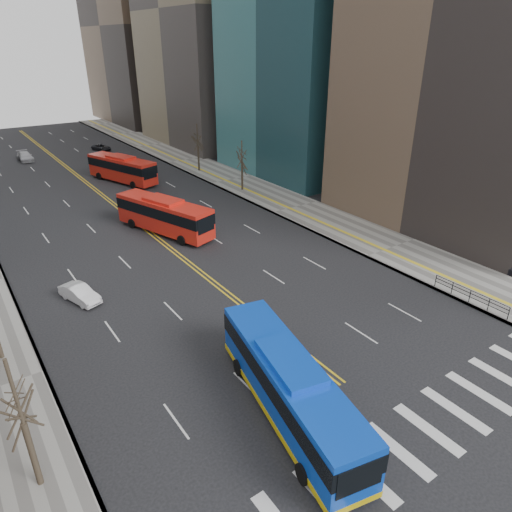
% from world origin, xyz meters
% --- Properties ---
extents(ground, '(220.00, 220.00, 0.00)m').
position_xyz_m(ground, '(0.00, 0.00, 0.00)').
color(ground, black).
extents(sidewalk_right, '(7.00, 130.00, 0.15)m').
position_xyz_m(sidewalk_right, '(17.50, 45.00, 0.07)').
color(sidewalk_right, slate).
rests_on(sidewalk_right, ground).
extents(crosswalk, '(26.70, 4.00, 0.01)m').
position_xyz_m(crosswalk, '(0.00, 0.00, 0.01)').
color(crosswalk, silver).
rests_on(crosswalk, ground).
extents(centerline, '(0.55, 100.00, 0.01)m').
position_xyz_m(centerline, '(0.00, 55.00, 0.01)').
color(centerline, gold).
rests_on(centerline, ground).
extents(pedestrian_railing, '(0.06, 6.06, 1.02)m').
position_xyz_m(pedestrian_railing, '(14.30, 6.00, 0.82)').
color(pedestrian_railing, black).
rests_on(pedestrian_railing, sidewalk_right).
extents(street_trees, '(35.20, 47.20, 7.60)m').
position_xyz_m(street_trees, '(-7.18, 34.55, 4.87)').
color(street_trees, '#33291F').
rests_on(street_trees, ground).
extents(blue_bus, '(5.20, 12.90, 3.66)m').
position_xyz_m(blue_bus, '(-4.08, 5.02, 1.92)').
color(blue_bus, '#0C3FC1').
rests_on(blue_bus, ground).
extents(red_bus_near, '(6.20, 11.95, 3.69)m').
position_xyz_m(red_bus_near, '(1.40, 32.42, 2.05)').
color(red_bus_near, red).
rests_on(red_bus_near, ground).
extents(red_bus_far, '(6.26, 11.91, 3.68)m').
position_xyz_m(red_bus_far, '(4.47, 53.11, 2.05)').
color(red_bus_far, red).
rests_on(red_bus_far, ground).
extents(car_white, '(2.49, 4.08, 1.27)m').
position_xyz_m(car_white, '(-9.89, 23.39, 0.63)').
color(car_white, white).
rests_on(car_white, ground).
extents(car_dark_mid, '(3.15, 4.39, 1.39)m').
position_xyz_m(car_dark_mid, '(8.26, 56.04, 0.69)').
color(car_dark_mid, black).
rests_on(car_dark_mid, ground).
extents(car_silver, '(2.03, 4.97, 1.44)m').
position_xyz_m(car_silver, '(-4.45, 74.44, 0.72)').
color(car_silver, '#AAAAB0').
rests_on(car_silver, ground).
extents(car_dark_far, '(3.00, 4.35, 1.10)m').
position_xyz_m(car_dark_far, '(8.39, 74.90, 0.55)').
color(car_dark_far, black).
rests_on(car_dark_far, ground).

